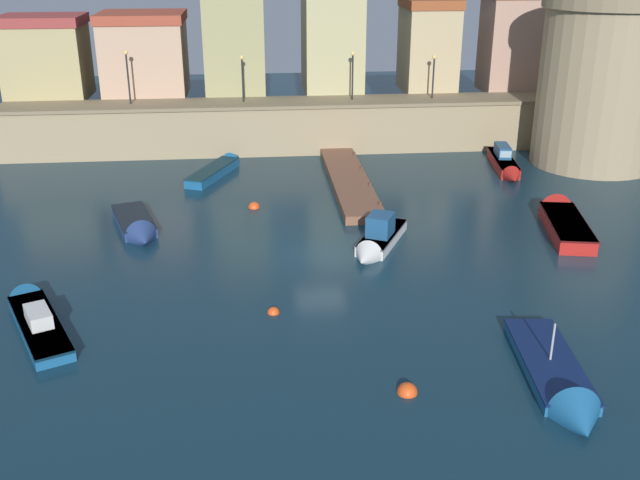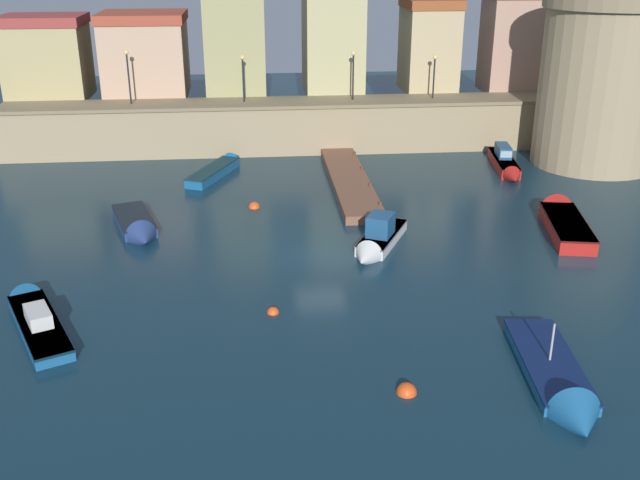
# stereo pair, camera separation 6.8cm
# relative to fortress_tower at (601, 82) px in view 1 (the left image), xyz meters

# --- Properties ---
(ground_plane) EXTENTS (108.17, 108.17, 0.00)m
(ground_plane) POSITION_rel_fortress_tower_xyz_m (-20.32, -14.21, -5.69)
(ground_plane) COLOR #112D3D
(quay_wall) EXTENTS (41.92, 3.76, 3.67)m
(quay_wall) POSITION_rel_fortress_tower_xyz_m (-20.32, 5.55, -3.84)
(quay_wall) COLOR #9E8966
(quay_wall) RESTS_ON ground
(old_town_backdrop) EXTENTS (41.67, 6.06, 8.60)m
(old_town_backdrop) POSITION_rel_fortress_tower_xyz_m (-21.34, 9.78, 1.43)
(old_town_backdrop) COLOR tan
(old_town_backdrop) RESTS_ON ground
(fortress_tower) EXTENTS (8.86, 8.86, 11.25)m
(fortress_tower) POSITION_rel_fortress_tower_xyz_m (0.00, 0.00, 0.00)
(fortress_tower) COLOR #9E8966
(fortress_tower) RESTS_ON ground
(pier_dock) EXTENTS (2.33, 14.18, 0.70)m
(pier_dock) POSITION_rel_fortress_tower_xyz_m (-17.41, -3.27, -5.43)
(pier_dock) COLOR brown
(pier_dock) RESTS_ON ground
(quay_lamp_0) EXTENTS (0.32, 0.32, 3.75)m
(quay_lamp_0) POSITION_rel_fortress_tower_xyz_m (-31.97, 5.55, 0.45)
(quay_lamp_0) COLOR black
(quay_lamp_0) RESTS_ON quay_wall
(quay_lamp_1) EXTENTS (0.32, 0.32, 3.30)m
(quay_lamp_1) POSITION_rel_fortress_tower_xyz_m (-23.98, 5.55, 0.19)
(quay_lamp_1) COLOR black
(quay_lamp_1) RESTS_ON quay_wall
(quay_lamp_2) EXTENTS (0.32, 0.32, 3.47)m
(quay_lamp_2) POSITION_rel_fortress_tower_xyz_m (-16.07, 5.55, 0.29)
(quay_lamp_2) COLOR black
(quay_lamp_2) RESTS_ON quay_wall
(quay_lamp_3) EXTENTS (0.32, 0.32, 3.13)m
(quay_lamp_3) POSITION_rel_fortress_tower_xyz_m (-10.11, 5.55, 0.09)
(quay_lamp_3) COLOR black
(quay_lamp_3) RESTS_ON quay_wall
(moored_boat_0) EXTENTS (3.35, 6.12, 1.62)m
(moored_boat_0) POSITION_rel_fortress_tower_xyz_m (-29.73, -10.32, -5.38)
(moored_boat_0) COLOR navy
(moored_boat_0) RESTS_ON ground
(moored_boat_1) EXTENTS (3.89, 5.87, 2.06)m
(moored_boat_1) POSITION_rel_fortress_tower_xyz_m (-17.41, -13.71, -5.21)
(moored_boat_1) COLOR silver
(moored_boat_1) RESTS_ON ground
(moored_boat_3) EXTENTS (4.38, 7.23, 1.49)m
(moored_boat_3) POSITION_rel_fortress_tower_xyz_m (-32.66, -19.82, -5.38)
(moored_boat_3) COLOR #195689
(moored_boat_3) RESTS_ON ground
(moored_boat_4) EXTENTS (2.58, 7.37, 2.58)m
(moored_boat_4) POSITION_rel_fortress_tower_xyz_m (-13.25, -26.93, -5.44)
(moored_boat_4) COLOR #195689
(moored_boat_4) RESTS_ON ground
(moored_boat_5) EXTENTS (3.95, 7.02, 1.18)m
(moored_boat_5) POSITION_rel_fortress_tower_xyz_m (-25.74, 0.26, -5.35)
(moored_boat_5) COLOR #195689
(moored_boat_5) RESTS_ON ground
(moored_boat_6) EXTENTS (2.26, 7.24, 1.67)m
(moored_boat_6) POSITION_rel_fortress_tower_xyz_m (-6.46, -1.02, -5.22)
(moored_boat_6) COLOR red
(moored_boat_6) RESTS_ON ground
(moored_boat_7) EXTENTS (3.23, 7.56, 1.75)m
(moored_boat_7) POSITION_rel_fortress_tower_xyz_m (-6.85, -11.57, -5.28)
(moored_boat_7) COLOR red
(moored_boat_7) RESTS_ON ground
(mooring_buoy_0) EXTENTS (0.52, 0.52, 0.52)m
(mooring_buoy_0) POSITION_rel_fortress_tower_xyz_m (-22.88, -20.11, -5.69)
(mooring_buoy_0) COLOR #EA4C19
(mooring_buoy_0) RESTS_ON ground
(mooring_buoy_1) EXTENTS (0.72, 0.72, 0.72)m
(mooring_buoy_1) POSITION_rel_fortress_tower_xyz_m (-18.51, -26.41, -5.69)
(mooring_buoy_1) COLOR #EA4C19
(mooring_buoy_1) RESTS_ON ground
(mooring_buoy_2) EXTENTS (0.68, 0.68, 0.68)m
(mooring_buoy_2) POSITION_rel_fortress_tower_xyz_m (-23.51, -6.93, -5.69)
(mooring_buoy_2) COLOR #EA4C19
(mooring_buoy_2) RESTS_ON ground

